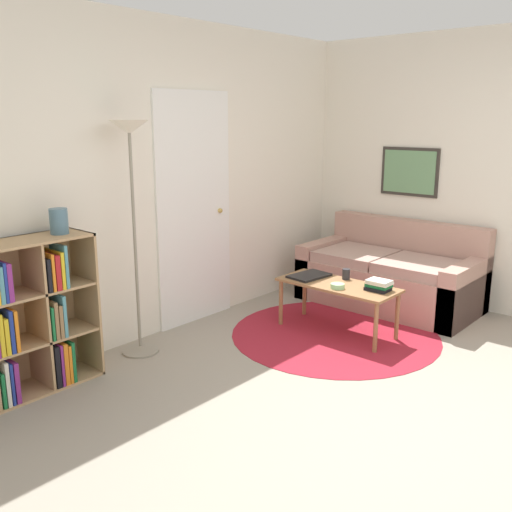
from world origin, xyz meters
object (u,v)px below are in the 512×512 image
bookshelf (0,326)px  bowl (338,286)px  floor_lamp (131,166)px  vase_on_shelf (59,221)px  couch (392,276)px  coffee_table (338,289)px  laptop (309,276)px  cup (346,274)px

bookshelf → bowl: (2.33, -1.04, -0.05)m
floor_lamp → vase_on_shelf: floor_lamp is taller
floor_lamp → couch: size_ratio=1.07×
couch → coffee_table: (-1.02, -0.02, 0.11)m
floor_lamp → laptop: 1.84m
coffee_table → laptop: bearing=87.5°
laptop → floor_lamp: bearing=156.1°
floor_lamp → couch: floor_lamp is taller
floor_lamp → couch: bearing=-20.7°
bookshelf → coffee_table: (2.45, -0.97, -0.12)m
bookshelf → couch: size_ratio=0.69×
bookshelf → coffee_table: bookshelf is taller
laptop → bowl: bowl is taller
bookshelf → cup: bearing=-19.8°
bowl → bookshelf: bearing=156.0°
couch → vase_on_shelf: (-3.00, 0.94, 0.85)m
couch → cup: size_ratio=18.17×
laptop → bowl: bearing=-109.0°
floor_lamp → bowl: floor_lamp is taller
laptop → cup: 0.33m
coffee_table → laptop: laptop is taller
bookshelf → vase_on_shelf: size_ratio=6.62×
couch → vase_on_shelf: size_ratio=9.64×
bookshelf → bowl: size_ratio=9.83×
bookshelf → cup: size_ratio=12.49×
couch → coffee_table: 1.03m
coffee_table → cup: (0.16, 0.02, 0.10)m
bowl → cup: (0.28, 0.10, 0.03)m
floor_lamp → bowl: bearing=-38.4°
floor_lamp → coffee_table: (1.39, -0.93, -1.08)m
floor_lamp → laptop: bearing=-23.9°
vase_on_shelf → bookshelf: bearing=179.9°
coffee_table → bowl: 0.16m
floor_lamp → cup: 2.05m
couch → vase_on_shelf: bearing=162.6°
cup → vase_on_shelf: size_ratio=0.53×
laptop → couch: bearing=-15.9°
bookshelf → cup: (2.61, -0.94, -0.03)m
bowl → couch: bearing=4.8°
couch → coffee_table: couch is taller
bookshelf → cup: 2.78m
couch → cup: couch is taller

